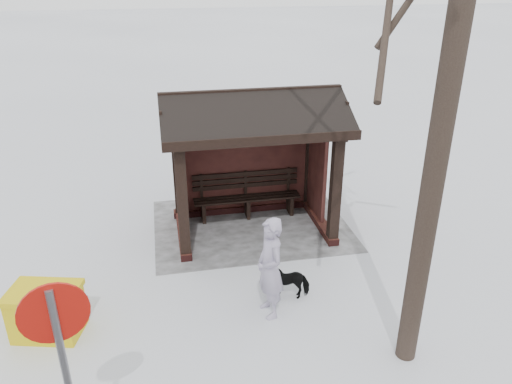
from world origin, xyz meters
The scene contains 7 objects.
ground centered at (0.00, 0.00, 0.00)m, with size 120.00×120.00×0.00m, color silver.
trampled_patch centered at (0.00, -0.20, 0.01)m, with size 4.20×3.20×0.02m, color #99999F.
bus_shelter centered at (0.00, -0.16, 2.17)m, with size 3.60×2.40×3.09m.
pedestrian centered at (0.26, 2.85, 0.87)m, with size 0.64×0.42×1.74m, color #9E94AE.
dog centered at (-0.16, 2.40, 0.32)m, with size 0.34×0.76×0.64m, color black.
grit_bin centered at (3.74, 2.66, 0.41)m, with size 1.19×0.95×0.80m.
road_sign centered at (2.92, 5.28, 1.86)m, with size 0.66×0.18×2.61m.
Camera 1 is at (1.79, 9.37, 5.28)m, focal length 35.00 mm.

